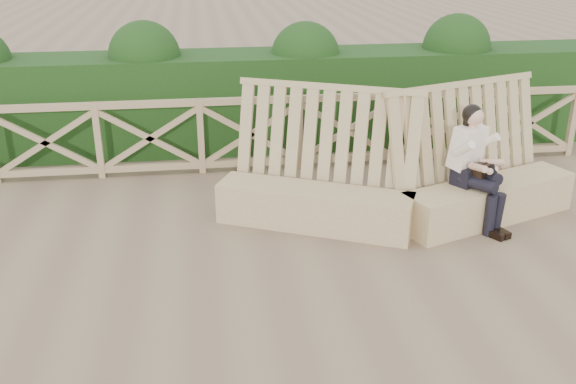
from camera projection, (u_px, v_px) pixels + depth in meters
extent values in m
plane|color=brown|center=(282.00, 293.00, 6.28)|extent=(60.00, 60.00, 0.00)
cube|color=#8E7651|center=(314.00, 207.00, 7.61)|extent=(2.30, 1.45, 0.49)
cube|color=#8E7651|center=(321.00, 154.00, 7.63)|extent=(2.28, 1.41, 1.60)
cube|color=#8E7651|center=(488.00, 201.00, 7.79)|extent=(2.34, 1.26, 0.49)
cube|color=#8E7651|center=(478.00, 150.00, 7.79)|extent=(2.33, 1.22, 1.60)
cube|color=black|center=(468.00, 175.00, 7.61)|extent=(0.44, 0.41, 0.22)
cube|color=beige|center=(467.00, 147.00, 7.52)|extent=(0.49, 0.45, 0.52)
sphere|color=tan|center=(475.00, 116.00, 7.34)|extent=(0.29, 0.29, 0.21)
sphere|color=black|center=(472.00, 114.00, 7.36)|extent=(0.31, 0.31, 0.23)
cylinder|color=black|center=(478.00, 183.00, 7.42)|extent=(0.36, 0.47, 0.15)
cylinder|color=black|center=(485.00, 174.00, 7.50)|extent=(0.37, 0.48, 0.17)
cylinder|color=black|center=(490.00, 216.00, 7.38)|extent=(0.16, 0.16, 0.49)
cylinder|color=black|center=(498.00, 214.00, 7.43)|extent=(0.16, 0.16, 0.49)
cube|color=black|center=(495.00, 234.00, 7.39)|extent=(0.20, 0.25, 0.08)
cube|color=black|center=(501.00, 233.00, 7.44)|extent=(0.20, 0.25, 0.08)
cube|color=black|center=(483.00, 171.00, 7.46)|extent=(0.30, 0.26, 0.17)
cube|color=black|center=(494.00, 170.00, 7.31)|extent=(0.11, 0.11, 0.12)
cube|color=#927A55|center=(249.00, 101.00, 9.09)|extent=(10.10, 0.07, 0.10)
cube|color=#927A55|center=(251.00, 162.00, 9.44)|extent=(10.10, 0.07, 0.10)
cube|color=black|center=(244.00, 100.00, 10.30)|extent=(12.00, 1.20, 1.50)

